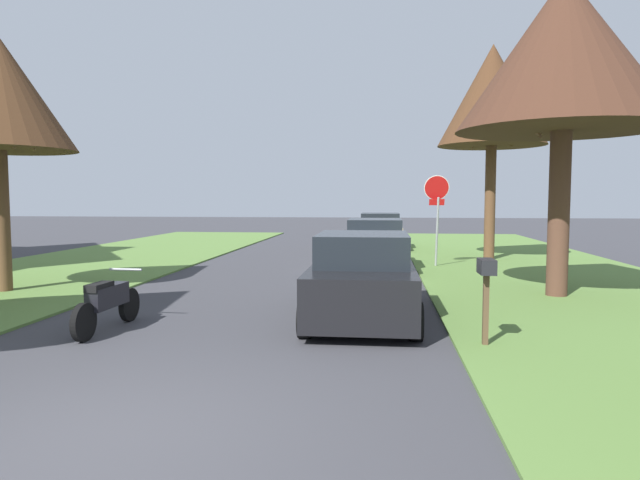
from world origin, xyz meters
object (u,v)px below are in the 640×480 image
at_px(street_tree_right_mid_a, 564,55).
at_px(parked_sedan_black, 363,279).
at_px(parked_motorcycle, 107,302).
at_px(curbside_mailbox, 486,277).
at_px(parked_sedan_tan, 380,232).
at_px(street_tree_right_mid_b, 492,96).
at_px(stop_sign_far, 437,201).
at_px(parked_sedan_white, 375,246).

relative_size(street_tree_right_mid_a, parked_sedan_black, 1.58).
relative_size(parked_motorcycle, curbside_mailbox, 1.62).
bearing_deg(parked_motorcycle, parked_sedan_black, 19.69).
distance_m(parked_sedan_black, parked_sedan_tan, 14.16).
relative_size(street_tree_right_mid_b, curbside_mailbox, 5.90).
relative_size(parked_sedan_black, curbside_mailbox, 3.47).
bearing_deg(stop_sign_far, curbside_mailbox, -91.33).
bearing_deg(curbside_mailbox, parked_sedan_white, 100.78).
height_order(street_tree_right_mid_b, parked_sedan_black, street_tree_right_mid_b).
height_order(street_tree_right_mid_b, parked_sedan_white, street_tree_right_mid_b).
xyz_separation_m(parked_sedan_black, parked_motorcycle, (-4.20, -1.50, -0.24)).
bearing_deg(parked_sedan_white, street_tree_right_mid_b, 35.42).
bearing_deg(street_tree_right_mid_a, curbside_mailbox, -117.90).
relative_size(street_tree_right_mid_b, parked_motorcycle, 3.65).
bearing_deg(street_tree_right_mid_b, stop_sign_far, -133.75).
bearing_deg(curbside_mailbox, parked_sedan_tan, 95.57).
relative_size(parked_sedan_white, curbside_mailbox, 3.47).
bearing_deg(parked_sedan_white, parked_sedan_black, -91.14).
relative_size(street_tree_right_mid_b, parked_sedan_black, 1.70).
relative_size(street_tree_right_mid_a, street_tree_right_mid_b, 0.93).
distance_m(street_tree_right_mid_a, parked_motorcycle, 10.52).
relative_size(parked_sedan_black, parked_sedan_tan, 1.00).
height_order(street_tree_right_mid_a, parked_sedan_white, street_tree_right_mid_a).
bearing_deg(stop_sign_far, street_tree_right_mid_b, 46.25).
bearing_deg(parked_sedan_tan, parked_motorcycle, -106.02).
bearing_deg(curbside_mailbox, street_tree_right_mid_b, 79.10).
relative_size(parked_sedan_black, parked_sedan_white, 1.00).
distance_m(parked_sedan_black, curbside_mailbox, 2.68).
height_order(stop_sign_far, parked_sedan_white, stop_sign_far).
bearing_deg(parked_sedan_white, stop_sign_far, 19.69).
distance_m(street_tree_right_mid_a, street_tree_right_mid_b, 7.45).
bearing_deg(parked_sedan_black, parked_sedan_white, 88.86).
bearing_deg(parked_motorcycle, parked_sedan_white, 63.33).
distance_m(street_tree_right_mid_b, parked_sedan_black, 11.93).
bearing_deg(street_tree_right_mid_b, parked_sedan_tan, 132.82).
height_order(street_tree_right_mid_a, parked_motorcycle, street_tree_right_mid_a).
distance_m(stop_sign_far, parked_sedan_black, 8.23).
relative_size(parked_sedan_white, parked_motorcycle, 2.15).
xyz_separation_m(parked_motorcycle, curbside_mailbox, (6.06, -0.40, 0.57)).
bearing_deg(street_tree_right_mid_a, parked_sedan_black, -148.81).
distance_m(parked_sedan_tan, parked_motorcycle, 16.29).
xyz_separation_m(parked_sedan_tan, parked_motorcycle, (-4.50, -15.66, -0.24)).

